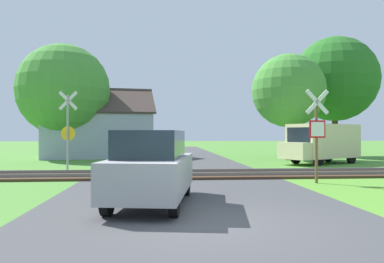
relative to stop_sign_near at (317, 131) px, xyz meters
The scene contains 11 objects.
ground_plane 7.31m from the stop_sign_near, 129.68° to the right, with size 160.00×160.00×0.00m, color #4C8433.
road_asphalt 5.97m from the stop_sign_near, 142.64° to the right, with size 7.42×80.00×0.01m, color #424244.
rail_track 5.45m from the stop_sign_near, 151.17° to the left, with size 60.00×2.60×0.22m.
stop_sign_near is the anchor object (origin of this frame).
crossing_sign_far 10.64m from the stop_sign_near, 153.65° to the left, with size 0.87×0.18×3.64m.
house 18.21m from the stop_sign_near, 122.98° to the left, with size 8.47×6.66×5.07m.
tree_left 18.48m from the stop_sign_near, 131.22° to the left, with size 6.28×6.28×7.83m.
tree_right 11.85m from the stop_sign_near, 75.57° to the left, with size 4.75×4.75×6.88m.
tree_far 16.86m from the stop_sign_near, 62.42° to the left, with size 6.30×6.30×8.94m.
mail_truck 8.89m from the stop_sign_near, 65.22° to the left, with size 5.19×3.96×2.24m.
parked_car 6.58m from the stop_sign_near, 148.37° to the right, with size 2.24×4.21×1.78m.
Camera 1 is at (-0.78, -7.00, 1.71)m, focal length 35.00 mm.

